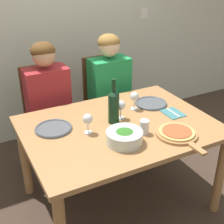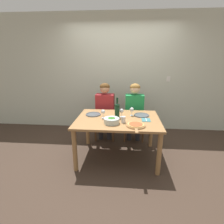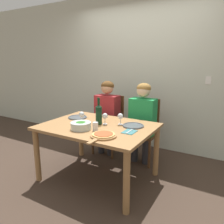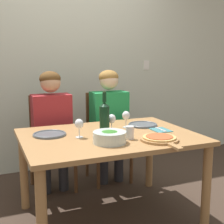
# 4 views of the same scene
# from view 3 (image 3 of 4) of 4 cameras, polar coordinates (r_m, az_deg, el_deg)

# --- Properties ---
(ground_plane) EXTENTS (40.00, 40.00, 0.00)m
(ground_plane) POSITION_cam_3_polar(r_m,az_deg,el_deg) (3.10, -3.54, -16.59)
(ground_plane) COLOR #3D2D23
(back_wall) EXTENTS (10.00, 0.06, 2.70)m
(back_wall) POSITION_cam_3_polar(r_m,az_deg,el_deg) (3.95, 7.81, 10.40)
(back_wall) COLOR beige
(back_wall) RESTS_ON ground
(dining_table) EXTENTS (1.41, 1.03, 0.73)m
(dining_table) POSITION_cam_3_polar(r_m,az_deg,el_deg) (2.84, -3.73, -5.38)
(dining_table) COLOR #9E7042
(dining_table) RESTS_ON ground
(chair_left) EXTENTS (0.42, 0.42, 0.97)m
(chair_left) POSITION_cam_3_polar(r_m,az_deg,el_deg) (3.73, -0.41, -2.72)
(chair_left) COLOR brown
(chair_left) RESTS_ON ground
(chair_right) EXTENTS (0.42, 0.42, 0.97)m
(chair_right) POSITION_cam_3_polar(r_m,az_deg,el_deg) (3.47, 8.51, -4.13)
(chair_right) COLOR brown
(chair_right) RESTS_ON ground
(person_woman) EXTENTS (0.47, 0.51, 1.22)m
(person_woman) POSITION_cam_3_polar(r_m,az_deg,el_deg) (3.58, -1.36, 0.29)
(person_woman) COLOR #28282D
(person_woman) RESTS_ON ground
(person_man) EXTENTS (0.47, 0.51, 1.22)m
(person_man) POSITION_cam_3_polar(r_m,az_deg,el_deg) (3.30, 7.90, -0.94)
(person_man) COLOR #28282D
(person_man) RESTS_ON ground
(wine_bottle) EXTENTS (0.08, 0.08, 0.35)m
(wine_bottle) POSITION_cam_3_polar(r_m,az_deg,el_deg) (2.82, -3.48, -0.47)
(wine_bottle) COLOR black
(wine_bottle) RESTS_ON dining_table
(broccoli_bowl) EXTENTS (0.25, 0.25, 0.10)m
(broccoli_bowl) POSITION_cam_3_polar(r_m,az_deg,el_deg) (2.67, -8.14, -3.52)
(broccoli_bowl) COLOR silver
(broccoli_bowl) RESTS_ON dining_table
(dinner_plate_left) EXTENTS (0.27, 0.27, 0.02)m
(dinner_plate_left) POSITION_cam_3_polar(r_m,az_deg,el_deg) (3.19, -8.98, -1.37)
(dinner_plate_left) COLOR #4C5156
(dinner_plate_left) RESTS_ON dining_table
(dinner_plate_right) EXTENTS (0.27, 0.27, 0.02)m
(dinner_plate_right) POSITION_cam_3_polar(r_m,az_deg,el_deg) (2.77, 5.56, -3.56)
(dinner_plate_right) COLOR #4C5156
(dinner_plate_right) RESTS_ON dining_table
(pizza_on_board) EXTENTS (0.29, 0.43, 0.04)m
(pizza_on_board) POSITION_cam_3_polar(r_m,az_deg,el_deg) (2.40, -2.34, -6.10)
(pizza_on_board) COLOR #9E7042
(pizza_on_board) RESTS_ON dining_table
(wine_glass_left) EXTENTS (0.07, 0.07, 0.15)m
(wine_glass_left) POSITION_cam_3_polar(r_m,az_deg,el_deg) (2.92, -7.97, -0.80)
(wine_glass_left) COLOR silver
(wine_glass_left) RESTS_ON dining_table
(wine_glass_right) EXTENTS (0.07, 0.07, 0.15)m
(wine_glass_right) POSITION_cam_3_polar(r_m,az_deg,el_deg) (2.81, 2.21, -1.25)
(wine_glass_right) COLOR silver
(wine_glass_right) RESTS_ON dining_table
(wine_glass_centre) EXTENTS (0.07, 0.07, 0.15)m
(wine_glass_centre) POSITION_cam_3_polar(r_m,az_deg,el_deg) (2.82, -1.84, -1.20)
(wine_glass_centre) COLOR silver
(wine_glass_centre) RESTS_ON dining_table
(water_tumbler) EXTENTS (0.07, 0.07, 0.10)m
(water_tumbler) POSITION_cam_3_polar(r_m,az_deg,el_deg) (2.59, -4.35, -3.78)
(water_tumbler) COLOR silver
(water_tumbler) RESTS_ON dining_table
(fork_on_napkin) EXTENTS (0.14, 0.18, 0.01)m
(fork_on_napkin) POSITION_cam_3_polar(r_m,az_deg,el_deg) (2.55, 4.60, -5.16)
(fork_on_napkin) COLOR #387075
(fork_on_napkin) RESTS_ON dining_table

